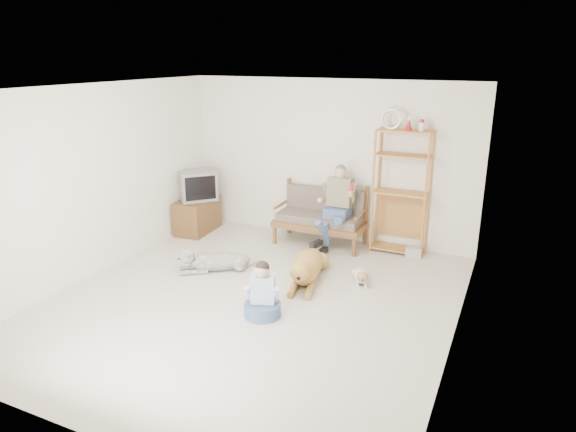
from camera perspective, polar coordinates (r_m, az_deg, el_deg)
The scene contains 17 objects.
floor at distance 6.78m, azimuth -3.99°, elevation -9.44°, with size 5.50×5.50×0.00m, color silver.
ceiling at distance 6.05m, azimuth -4.55°, elevation 13.95°, with size 5.50×5.50×0.00m, color white.
wall_back at distance 8.72m, azimuth 4.54°, elevation 6.12°, with size 5.00×5.00×0.00m, color silver.
wall_front at distance 4.25m, azimuth -22.59°, elevation -7.89°, with size 5.00×5.00×0.00m, color silver.
wall_left at distance 7.78m, azimuth -20.64°, elevation 3.62°, with size 5.50×5.50×0.00m, color silver.
wall_right at distance 5.57m, azimuth 18.91°, elevation -1.48°, with size 5.50×5.50×0.00m, color silver.
loveseat at distance 8.63m, azimuth 3.73°, elevation 0.08°, with size 1.51×0.72×0.95m.
man at distance 8.28m, azimuth 5.10°, elevation 0.38°, with size 0.53×0.75×1.22m.
etagere at distance 8.26m, azimuth 12.42°, elevation 2.71°, with size 0.88×0.38×2.29m.
book_stack at distance 8.39m, azimuth 13.80°, elevation -3.89°, with size 0.25×0.18×0.16m, color beige.
tv_stand at distance 9.38m, azimuth -10.04°, elevation 0.10°, with size 0.57×0.94×0.60m.
crt_tv at distance 9.22m, azimuth -10.03°, elevation 3.40°, with size 0.79×0.79×0.52m.
wall_outlet at distance 9.46m, azimuth -2.76°, elevation 0.51°, with size 0.12×0.02×0.08m, color white.
golden_retriever at distance 7.27m, azimuth 2.08°, elevation -5.78°, with size 0.62×1.55×0.48m.
shaggy_dog at distance 7.69m, azimuth -8.33°, elevation -4.96°, with size 1.03×0.88×0.38m.
terrier at distance 7.32m, azimuth 8.09°, elevation -6.62°, with size 0.32×0.58×0.23m.
child at distance 6.33m, azimuth -2.84°, elevation -8.89°, with size 0.45×0.45×0.72m.
Camera 1 is at (2.95, -5.28, 3.08)m, focal length 32.00 mm.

